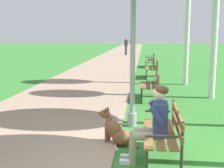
# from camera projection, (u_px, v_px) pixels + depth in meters

# --- Properties ---
(paved_path) EXTENTS (3.74, 60.00, 0.04)m
(paved_path) POSITION_uv_depth(u_px,v_px,m) (119.00, 55.00, 28.22)
(paved_path) COLOR gray
(paved_path) RESTS_ON ground
(park_bench_near) EXTENTS (0.55, 1.50, 0.85)m
(park_bench_near) POSITION_uv_depth(u_px,v_px,m) (165.00, 129.00, 4.85)
(park_bench_near) COLOR brown
(park_bench_near) RESTS_ON ground
(park_bench_mid) EXTENTS (0.55, 1.50, 0.85)m
(park_bench_mid) POSITION_uv_depth(u_px,v_px,m) (151.00, 83.00, 9.40)
(park_bench_mid) COLOR brown
(park_bench_mid) RESTS_ON ground
(park_bench_far) EXTENTS (0.55, 1.50, 0.85)m
(park_bench_far) POSITION_uv_depth(u_px,v_px,m) (153.00, 67.00, 13.99)
(park_bench_far) COLOR brown
(park_bench_far) RESTS_ON ground
(park_bench_furthest) EXTENTS (0.55, 1.50, 0.85)m
(park_bench_furthest) POSITION_uv_depth(u_px,v_px,m) (151.00, 59.00, 18.47)
(park_bench_furthest) COLOR brown
(park_bench_furthest) RESTS_ON ground
(person_seated_on_near_bench) EXTENTS (0.74, 0.49, 1.25)m
(person_seated_on_near_bench) POSITION_uv_depth(u_px,v_px,m) (153.00, 121.00, 4.69)
(person_seated_on_near_bench) COLOR gray
(person_seated_on_near_bench) RESTS_ON ground
(dog_brown) EXTENTS (0.80, 0.43, 0.71)m
(dog_brown) POSITION_uv_depth(u_px,v_px,m) (116.00, 131.00, 5.54)
(dog_brown) COLOR brown
(dog_brown) RESTS_ON ground
(lamp_post_near) EXTENTS (0.24, 0.24, 4.69)m
(lamp_post_near) POSITION_uv_depth(u_px,v_px,m) (133.00, 15.00, 6.32)
(lamp_post_near) COLOR gray
(lamp_post_near) RESTS_ON ground
(pedestrian_distant) EXTENTS (0.32, 0.22, 1.65)m
(pedestrian_distant) POSITION_uv_depth(u_px,v_px,m) (126.00, 46.00, 28.51)
(pedestrian_distant) COLOR #383842
(pedestrian_distant) RESTS_ON ground
(pedestrian_further_distant) EXTENTS (0.32, 0.22, 1.65)m
(pedestrian_further_distant) POSITION_uv_depth(u_px,v_px,m) (131.00, 45.00, 33.61)
(pedestrian_further_distant) COLOR #383842
(pedestrian_further_distant) RESTS_ON ground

